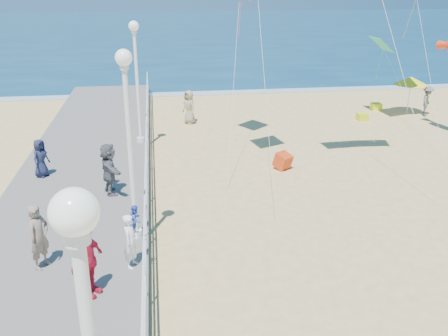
{
  "coord_description": "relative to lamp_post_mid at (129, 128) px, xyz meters",
  "views": [
    {
      "loc": [
        -4.61,
        -13.0,
        7.38
      ],
      "look_at": [
        -2.5,
        2.0,
        1.6
      ],
      "focal_mm": 40.0,
      "sensor_mm": 36.0,
      "label": 1
    }
  ],
  "objects": [
    {
      "name": "beach_chair_right",
      "position": [
        13.81,
        14.6,
        -3.46
      ],
      "size": [
        0.55,
        0.55,
        0.4
      ],
      "primitive_type": "cube",
      "color": "#F1FF1A",
      "rests_on": "ground"
    },
    {
      "name": "beach_walker_a",
      "position": [
        16.07,
        12.94,
        -2.82
      ],
      "size": [
        1.14,
        1.26,
        1.69
      ],
      "primitive_type": "imported",
      "rotation": [
        0.0,
        0.0,
        0.97
      ],
      "color": "#59585D",
      "rests_on": "ground"
    },
    {
      "name": "spectator_3",
      "position": [
        -0.99,
        -2.74,
        -2.37
      ],
      "size": [
        0.9,
        1.12,
        1.78
      ],
      "primitive_type": "imported",
      "rotation": [
        0.0,
        0.0,
        1.04
      ],
      "color": "red",
      "rests_on": "boardwalk"
    },
    {
      "name": "railing",
      "position": [
        0.3,
        0.0,
        -2.41
      ],
      "size": [
        0.05,
        42.0,
        0.55
      ],
      "color": "white",
      "rests_on": "boardwalk"
    },
    {
      "name": "toddler_held",
      "position": [
        0.1,
        -1.46,
        -2.01
      ],
      "size": [
        0.42,
        0.47,
        0.8
      ],
      "primitive_type": "imported",
      "rotation": [
        0.0,
        0.0,
        1.19
      ],
      "color": "blue",
      "rests_on": "boardwalk"
    },
    {
      "name": "beach_walker_c",
      "position": [
        2.53,
        13.19,
        -2.76
      ],
      "size": [
        0.96,
        1.05,
        1.81
      ],
      "primitive_type": "imported",
      "rotation": [
        0.0,
        0.0,
        -1.01
      ],
      "color": "#9C8C6B",
      "rests_on": "ground"
    },
    {
      "name": "surf_line",
      "position": [
        5.35,
        20.5,
        -3.63
      ],
      "size": [
        160.0,
        1.2,
        0.04
      ],
      "primitive_type": "cube",
      "color": "silver",
      "rests_on": "ground"
    },
    {
      "name": "ocean",
      "position": [
        5.35,
        65.0,
        -3.65
      ],
      "size": [
        160.0,
        90.0,
        0.05
      ],
      "primitive_type": "cube",
      "color": "navy",
      "rests_on": "ground"
    },
    {
      "name": "kite_diamond_green",
      "position": [
        13.15,
        13.38,
        0.34
      ],
      "size": [
        1.06,
        1.29,
        0.77
      ],
      "primitive_type": "cube",
      "rotation": [
        0.66,
        0.0,
        1.64
      ],
      "color": "#29C17A"
    },
    {
      "name": "spectator_4",
      "position": [
        -3.59,
        5.22,
        -2.54
      ],
      "size": [
        0.76,
        0.84,
        1.45
      ],
      "primitive_type": "imported",
      "rotation": [
        0.0,
        0.0,
        1.02
      ],
      "color": "#1B1F3B",
      "rests_on": "boardwalk"
    },
    {
      "name": "box_kite",
      "position": [
        5.81,
        5.68,
        -3.36
      ],
      "size": [
        0.86,
        0.9,
        0.74
      ],
      "primitive_type": "cube",
      "rotation": [
        0.31,
        0.0,
        0.61
      ],
      "color": "red",
      "rests_on": "ground"
    },
    {
      "name": "spectator_5",
      "position": [
        -0.94,
        3.25,
        -2.36
      ],
      "size": [
        0.94,
        1.76,
        1.81
      ],
      "primitive_type": "imported",
      "rotation": [
        0.0,
        0.0,
        1.83
      ],
      "color": "#5B5B60",
      "rests_on": "boardwalk"
    },
    {
      "name": "spectator_6",
      "position": [
        -2.34,
        -1.32,
        -2.39
      ],
      "size": [
        0.67,
        0.76,
        1.74
      ],
      "primitive_type": "imported",
      "rotation": [
        0.0,
        0.0,
        1.05
      ],
      "color": "#85705B",
      "rests_on": "boardwalk"
    },
    {
      "name": "ground",
      "position": [
        5.35,
        0.0,
        -3.66
      ],
      "size": [
        160.0,
        160.0,
        0.0
      ],
      "primitive_type": "plane",
      "color": "#DCBA73",
      "rests_on": "ground"
    },
    {
      "name": "woman_holding_toddler",
      "position": [
        -0.05,
        -1.61,
        -2.53
      ],
      "size": [
        0.52,
        0.62,
        1.46
      ],
      "primitive_type": "imported",
      "rotation": [
        0.0,
        0.0,
        1.19
      ],
      "color": "white",
      "rests_on": "boardwalk"
    },
    {
      "name": "beach_umbrella",
      "position": [
        15.24,
        13.51,
        -1.75
      ],
      "size": [
        1.9,
        1.9,
        2.14
      ],
      "color": "white",
      "rests_on": "ground"
    },
    {
      "name": "beach_chair_left",
      "position": [
        12.05,
        12.43,
        -3.46
      ],
      "size": [
        0.55,
        0.55,
        0.4
      ],
      "primitive_type": "cube",
      "color": "#D1DE17",
      "rests_on": "ground"
    },
    {
      "name": "boardwalk",
      "position": [
        -2.15,
        0.0,
        -3.46
      ],
      "size": [
        5.0,
        44.0,
        0.4
      ],
      "primitive_type": "cube",
      "color": "slate",
      "rests_on": "ground"
    },
    {
      "name": "lamp_post_mid",
      "position": [
        0.0,
        0.0,
        0.0
      ],
      "size": [
        0.44,
        0.44,
        5.32
      ],
      "color": "white",
      "rests_on": "boardwalk"
    },
    {
      "name": "lamp_post_far",
      "position": [
        0.0,
        9.0,
        0.0
      ],
      "size": [
        0.44,
        0.44,
        5.32
      ],
      "color": "white",
      "rests_on": "boardwalk"
    }
  ]
}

